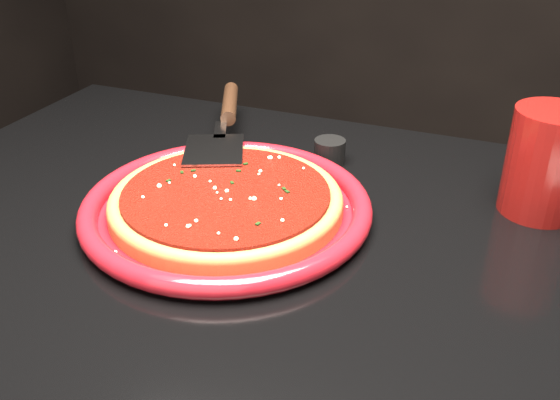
% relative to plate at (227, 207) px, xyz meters
% --- Properties ---
extents(plate, '(0.43, 0.43, 0.03)m').
position_rel_plate_xyz_m(plate, '(0.00, 0.00, 0.00)').
color(plate, maroon).
rests_on(plate, table).
extents(pizza_crust, '(0.35, 0.35, 0.01)m').
position_rel_plate_xyz_m(pizza_crust, '(0.00, 0.00, 0.00)').
color(pizza_crust, brown).
rests_on(pizza_crust, plate).
extents(pizza_crust_rim, '(0.35, 0.35, 0.02)m').
position_rel_plate_xyz_m(pizza_crust_rim, '(0.00, 0.00, 0.01)').
color(pizza_crust_rim, brown).
rests_on(pizza_crust_rim, plate).
extents(pizza_sauce, '(0.31, 0.31, 0.01)m').
position_rel_plate_xyz_m(pizza_sauce, '(0.00, 0.00, 0.02)').
color(pizza_sauce, '#681109').
rests_on(pizza_sauce, plate).
extents(parmesan_dusting, '(0.25, 0.25, 0.01)m').
position_rel_plate_xyz_m(parmesan_dusting, '(0.00, 0.00, 0.02)').
color(parmesan_dusting, beige).
rests_on(parmesan_dusting, plate).
extents(basil_flecks, '(0.23, 0.23, 0.00)m').
position_rel_plate_xyz_m(basil_flecks, '(0.00, 0.00, 0.02)').
color(basil_flecks, black).
rests_on(basil_flecks, plate).
extents(pizza_server, '(0.23, 0.35, 0.03)m').
position_rel_plate_xyz_m(pizza_server, '(-0.09, 0.18, 0.03)').
color(pizza_server, '#B2B5B9').
rests_on(pizza_server, plate).
extents(cup, '(0.13, 0.13, 0.14)m').
position_rel_plate_xyz_m(cup, '(0.36, 0.16, 0.05)').
color(cup, maroon).
rests_on(cup, table).
extents(ramekin, '(0.06, 0.06, 0.04)m').
position_rel_plate_xyz_m(ramekin, '(0.07, 0.20, 0.00)').
color(ramekin, black).
rests_on(ramekin, table).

